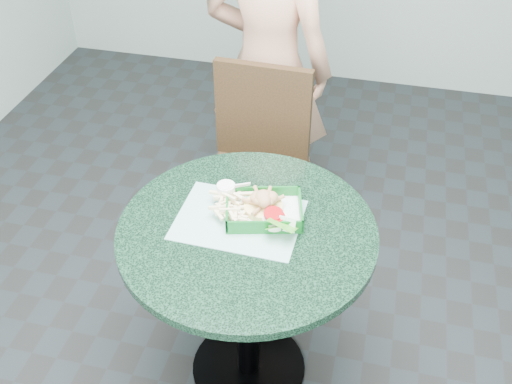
% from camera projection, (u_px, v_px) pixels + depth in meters
% --- Properties ---
extents(floor, '(4.00, 5.00, 0.02)m').
position_uv_depth(floor, '(249.00, 368.00, 2.41)').
color(floor, '#303335').
rests_on(floor, ground).
extents(cafe_table, '(0.84, 0.84, 0.75)m').
position_uv_depth(cafe_table, '(247.00, 269.00, 2.04)').
color(cafe_table, black).
rests_on(cafe_table, floor).
extents(dining_chair, '(0.42, 0.42, 0.93)m').
position_uv_depth(dining_chair, '(257.00, 158.00, 2.62)').
color(dining_chair, '#311D11').
rests_on(dining_chair, floor).
extents(diner_person, '(0.69, 0.51, 1.75)m').
position_uv_depth(diner_person, '(268.00, 55.00, 2.64)').
color(diner_person, tan).
rests_on(diner_person, floor).
extents(placemat, '(0.41, 0.31, 0.00)m').
position_uv_depth(placemat, '(239.00, 224.00, 1.97)').
color(placemat, '#83BBB2').
rests_on(placemat, cafe_table).
extents(food_basket, '(0.25, 0.18, 0.05)m').
position_uv_depth(food_basket, '(264.00, 217.00, 1.97)').
color(food_basket, '#0B5D1C').
rests_on(food_basket, placemat).
extents(crab_sandwich, '(0.13, 0.13, 0.07)m').
position_uv_depth(crab_sandwich, '(264.00, 206.00, 1.96)').
color(crab_sandwich, '#E9CC77').
rests_on(crab_sandwich, food_basket).
extents(fries_pile, '(0.16, 0.17, 0.05)m').
position_uv_depth(fries_pile, '(233.00, 202.00, 1.99)').
color(fries_pile, '#FDE5AD').
rests_on(fries_pile, food_basket).
extents(sauce_ramekin, '(0.06, 0.06, 0.04)m').
position_uv_depth(sauce_ramekin, '(234.00, 187.00, 2.04)').
color(sauce_ramekin, white).
rests_on(sauce_ramekin, food_basket).
extents(garnish_cup, '(0.11, 0.11, 0.04)m').
position_uv_depth(garnish_cup, '(271.00, 226.00, 1.90)').
color(garnish_cup, white).
rests_on(garnish_cup, food_basket).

